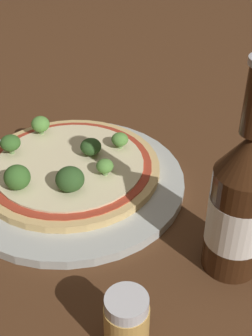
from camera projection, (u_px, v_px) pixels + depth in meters
ground_plane at (81, 174)px, 0.63m from camera, size 3.00×3.00×0.00m
plate at (69, 181)px, 0.61m from camera, size 0.29×0.29×0.01m
pizza at (70, 167)px, 0.61m from camera, size 0.24×0.24×0.01m
broccoli_floret_0 at (70, 179)px, 0.56m from camera, size 0.03×0.03×0.03m
broccoli_floret_1 at (120, 140)px, 0.63m from camera, size 0.02×0.02×0.02m
broccoli_floret_2 at (91, 147)px, 0.62m from camera, size 0.03×0.03×0.02m
broccoli_floret_3 at (10, 143)px, 0.62m from camera, size 0.03×0.03×0.03m
broccoli_floret_4 at (40, 124)px, 0.66m from camera, size 0.03×0.03×0.03m
broccoli_floret_5 at (17, 177)px, 0.56m from camera, size 0.03×0.03×0.03m
broccoli_floret_6 at (105, 166)px, 0.58m from camera, size 0.02×0.02×0.02m
beer_bottle at (240, 203)px, 0.46m from camera, size 0.06×0.06×0.23m
pepper_shaker at (127, 323)px, 0.41m from camera, size 0.04×0.04×0.06m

